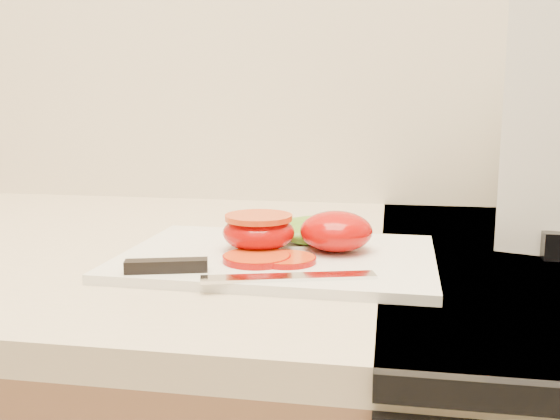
# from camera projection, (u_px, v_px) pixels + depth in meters

# --- Properties ---
(cutting_board) EXTENTS (0.33, 0.24, 0.01)m
(cutting_board) POSITION_uv_depth(u_px,v_px,m) (278.00, 258.00, 0.67)
(cutting_board) COLOR white
(cutting_board) RESTS_ON counter
(tomato_half_dome) EXTENTS (0.08, 0.08, 0.04)m
(tomato_half_dome) POSITION_uv_depth(u_px,v_px,m) (336.00, 231.00, 0.67)
(tomato_half_dome) COLOR #BA0D00
(tomato_half_dome) RESTS_ON cutting_board
(tomato_half_cut) EXTENTS (0.08, 0.08, 0.04)m
(tomato_half_cut) POSITION_uv_depth(u_px,v_px,m) (259.00, 231.00, 0.68)
(tomato_half_cut) COLOR #BA0D00
(tomato_half_cut) RESTS_ON cutting_board
(tomato_slice_0) EXTENTS (0.07, 0.07, 0.01)m
(tomato_slice_0) POSITION_uv_depth(u_px,v_px,m) (257.00, 258.00, 0.63)
(tomato_slice_0) COLOR red
(tomato_slice_0) RESTS_ON cutting_board
(tomato_slice_1) EXTENTS (0.06, 0.06, 0.01)m
(tomato_slice_1) POSITION_uv_depth(u_px,v_px,m) (286.00, 259.00, 0.63)
(tomato_slice_1) COLOR red
(tomato_slice_1) RESTS_ON cutting_board
(lettuce_leaf_0) EXTENTS (0.12, 0.12, 0.02)m
(lettuce_leaf_0) POSITION_uv_depth(u_px,v_px,m) (313.00, 230.00, 0.73)
(lettuce_leaf_0) COLOR #559C29
(lettuce_leaf_0) RESTS_ON cutting_board
(knife) EXTENTS (0.24, 0.06, 0.01)m
(knife) POSITION_uv_depth(u_px,v_px,m) (213.00, 270.00, 0.58)
(knife) COLOR silver
(knife) RESTS_ON cutting_board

